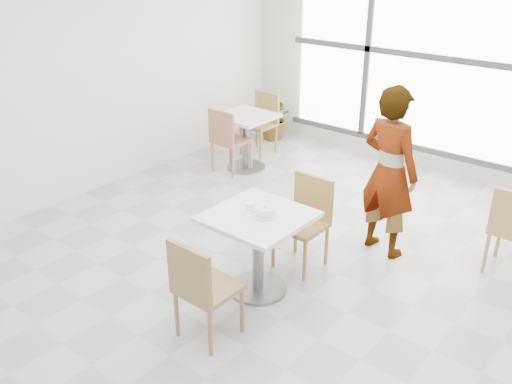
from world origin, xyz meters
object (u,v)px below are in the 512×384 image
Objects in this scene: main_table at (258,238)px; bg_chair_left_near at (227,137)px; bg_table_left at (246,134)px; plant_left at (275,118)px; chair_far at (306,216)px; bg_chair_left_far at (262,119)px; chair_near at (201,285)px; person at (389,172)px; oatmeal_bowl at (265,211)px; coffee_cup at (250,207)px.

main_table is 0.92× the size of bg_chair_left_near.
bg_table_left reaches higher than plant_left.
chair_far is (0.05, 0.65, -0.02)m from main_table.
chair_near is at bearing -57.28° from bg_chair_left_far.
main_table is 1.47m from person.
plant_left is (-2.91, 2.00, -0.50)m from person.
chair_near is 1.00× the size of bg_chair_left_far.
main_table and bg_table_left have the same top height.
bg_table_left is (-2.02, 2.11, -0.31)m from oatmeal_bowl.
main_table is at bearing 137.84° from bg_chair_left_near.
oatmeal_bowl is 1.39m from person.
bg_chair_left_near is at bearing -80.88° from bg_chair_left_far.
main_table is 3.52m from bg_chair_left_far.
chair_far is 3.64m from plant_left.
chair_near is 4.22m from bg_chair_left_far.
bg_chair_left_near is 1.53m from plant_left.
main_table is at bearing -47.42° from bg_table_left.
plant_left is (-2.46, 3.31, -0.45)m from oatmeal_bowl.
bg_chair_left_far is (-2.25, 2.74, -0.29)m from oatmeal_bowl.
plant_left is (-0.36, 1.49, -0.16)m from bg_chair_left_near.
coffee_cup is (-0.20, 0.81, 0.28)m from chair_near.
chair_far is 3.07m from bg_chair_left_far.
oatmeal_bowl is (-0.03, 0.81, 0.29)m from chair_near.
bg_chair_left_near is at bearing -51.04° from chair_near.
main_table is at bearing -10.65° from coffee_cup.
coffee_cup is 0.18× the size of bg_chair_left_far.
chair_far is 0.52× the size of person.
chair_far reaches higher than bg_table_left.
coffee_cup is 4.05m from plant_left.
coffee_cup is 0.21× the size of bg_table_left.
bg_table_left is 1.29m from plant_left.
main_table is 1.16× the size of plant_left.
plant_left is at bearing 110.06° from bg_table_left.
plant_left is at bearing 109.97° from bg_chair_left_far.
chair_near is 0.88m from coffee_cup.
bg_chair_left_near is (-1.93, 1.83, -0.28)m from coffee_cup.
chair_far is 2.49m from bg_table_left.
bg_chair_left_near is at bearing 150.14° from chair_far.
person is at bearing 64.82° from coffee_cup.
chair_far is at bearing -88.25° from chair_near.
coffee_cup is (-0.11, 0.02, 0.26)m from main_table.
bg_table_left is (-2.05, 2.92, -0.01)m from chair_near.
coffee_cup is at bearing 75.98° from person.
person is (0.51, 1.34, 0.32)m from main_table.
person reaches higher than bg_table_left.
main_table is 0.65m from chair_far.
oatmeal_bowl is 0.24× the size of bg_chair_left_near.
bg_table_left is at bearing -69.86° from bg_chair_left_far.
chair_far is 1.00× the size of bg_chair_left_near.
oatmeal_bowl reaches higher than plant_left.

